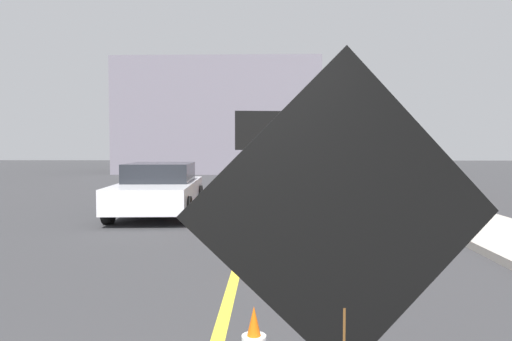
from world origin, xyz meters
TOP-DOWN VIEW (x-y plane):
  - lane_center_stripe at (0.00, 6.00)m, footprint 0.14×36.00m
  - roadwork_sign at (0.86, 1.64)m, footprint 1.61×0.31m
  - arrow_board_trailer at (0.44, 10.98)m, footprint 1.60×1.92m
  - box_truck at (2.45, 17.74)m, footprint 2.79×7.12m
  - pickup_car at (-2.49, 12.04)m, footprint 2.27×4.77m
  - highway_guide_sign at (4.75, 26.29)m, footprint 2.79×0.20m
  - far_building_block at (-2.99, 33.82)m, footprint 13.52×8.59m
  - traffic_cone_mid_lane at (0.35, 5.97)m, footprint 0.36×0.36m
  - traffic_cone_far_lane at (-0.01, 8.72)m, footprint 0.36×0.36m

SIDE VIEW (x-z plane):
  - lane_center_stripe at x=0.00m, z-range 0.00..0.01m
  - traffic_cone_mid_lane at x=0.35m, z-range -0.01..0.58m
  - traffic_cone_far_lane at x=-0.01m, z-range -0.01..0.76m
  - arrow_board_trailer at x=0.44m, z-range -0.87..1.83m
  - pickup_car at x=-2.49m, z-range 0.01..1.39m
  - roadwork_sign at x=0.86m, z-range 0.30..2.64m
  - box_truck at x=2.45m, z-range 0.15..3.41m
  - highway_guide_sign at x=4.75m, z-range 0.92..5.92m
  - far_building_block at x=-2.99m, z-range 0.00..7.60m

